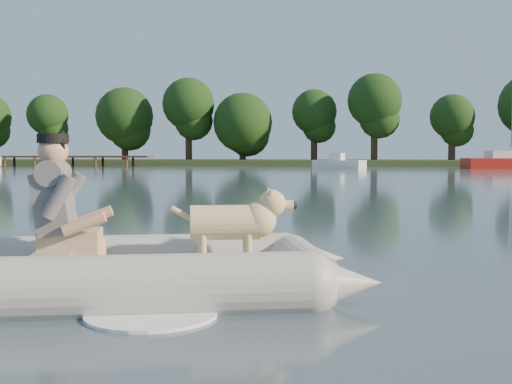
% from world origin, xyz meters
% --- Properties ---
extents(water, '(160.00, 160.00, 0.00)m').
position_xyz_m(water, '(0.00, 0.00, 0.00)').
color(water, '#4F5F6B').
rests_on(water, ground).
extents(shore_bank, '(160.00, 12.00, 0.70)m').
position_xyz_m(shore_bank, '(0.00, 62.00, 0.25)').
color(shore_bank, '#47512D').
rests_on(shore_bank, water).
extents(dock, '(18.00, 2.00, 1.04)m').
position_xyz_m(dock, '(-26.00, 52.00, 0.52)').
color(dock, '#4C331E').
rests_on(dock, water).
extents(treeline, '(91.01, 7.35, 9.43)m').
position_xyz_m(treeline, '(10.37, 61.06, 5.38)').
color(treeline, '#332316').
rests_on(treeline, shore_bank).
extents(dinghy, '(5.85, 4.92, 1.47)m').
position_xyz_m(dinghy, '(-0.54, -0.11, 0.63)').
color(dinghy, '#A1A29D').
rests_on(dinghy, water).
extents(man, '(0.92, 0.84, 1.15)m').
position_xyz_m(man, '(-1.27, -0.25, 0.83)').
color(man, '#5B5B60').
rests_on(man, dinghy).
extents(dog, '(1.05, 0.60, 0.66)m').
position_xyz_m(dog, '(0.12, 0.12, 0.55)').
color(dog, tan).
rests_on(dog, dinghy).
extents(motorboat, '(4.75, 3.42, 1.88)m').
position_xyz_m(motorboat, '(0.38, 48.94, 0.86)').
color(motorboat, white).
rests_on(motorboat, water).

